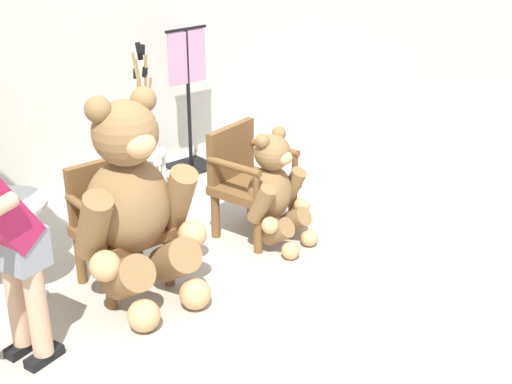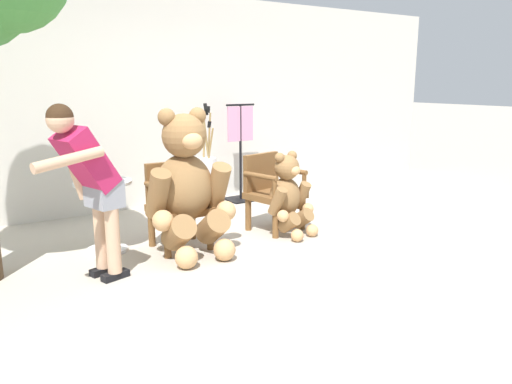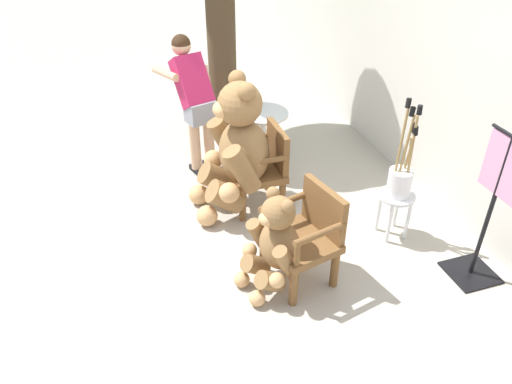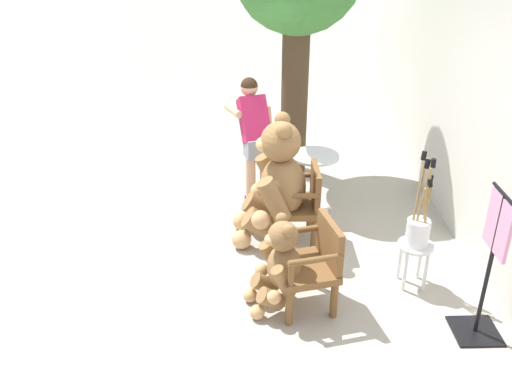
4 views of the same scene
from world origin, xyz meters
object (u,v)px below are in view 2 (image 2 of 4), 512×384
Objects in this scene: wooden_chair_left at (177,203)px; wooden_chair_right at (272,190)px; person_visitor at (89,177)px; clothing_display_stand at (241,150)px; teddy_bear_large at (187,184)px; teddy_bear_small at (288,195)px; brush_bucket at (208,162)px; white_stool at (208,186)px; round_side_table at (104,208)px.

wooden_chair_right is at bearing -0.08° from wooden_chair_left.
person_visitor is (-0.97, -0.46, 0.44)m from wooden_chair_left.
teddy_bear_large is at bearing -133.93° from clothing_display_stand.
teddy_bear_small is 0.98× the size of brush_bucket.
wooden_chair_right is 1.87× the size of white_stool.
clothing_display_stand is at bearing 76.32° from teddy_bear_small.
round_side_table is (-1.56, -0.79, 0.09)m from white_stool.
teddy_bear_large reaches higher than wooden_chair_left.
wooden_chair_right is 1.85m from round_side_table.
brush_bucket is 1.32× the size of round_side_table.
brush_bucket is at bearing 49.26° from wooden_chair_left.
white_stool is (0.89, 1.29, -0.34)m from teddy_bear_large.
person_visitor is 1.10× the size of clothing_display_stand.
teddy_bear_large is at bearing -124.63° from white_stool.
white_stool is (0.89, 1.03, -0.11)m from wooden_chair_left.
clothing_display_stand is at bearing 27.80° from brush_bucket.
brush_bucket is (0.89, 1.03, 0.20)m from wooden_chair_left.
wooden_chair_left is 0.93× the size of teddy_bear_small.
brush_bucket is at bearing 55.40° from teddy_bear_large.
wooden_chair_right is 0.63× the size of clothing_display_stand.
teddy_bear_large is at bearing -90.31° from wooden_chair_left.
white_stool is at bearing 26.75° from round_side_table.
teddy_bear_large is 2.32m from clothing_display_stand.
teddy_bear_large is (-0.00, -0.26, 0.24)m from wooden_chair_left.
teddy_bear_small is at bearing 4.57° from person_visitor.
teddy_bear_small is at bearing -1.53° from teddy_bear_large.
brush_bucket is at bearing 71.13° from white_stool.
wooden_chair_left is 1.00× the size of wooden_chair_right.
teddy_bear_large is 1.22m from teddy_bear_small.
white_stool is 0.89m from clothing_display_stand.
wooden_chair_left is 1.36m from white_stool.
teddy_bear_large is at bearing -167.59° from wooden_chair_right.
wooden_chair_right reaches higher than round_side_table.
wooden_chair_left is 2.15m from clothing_display_stand.
teddy_bear_small is at bearing -16.02° from round_side_table.
white_stool is 0.49× the size of brush_bucket.
wooden_chair_right is 1.07m from white_stool.
teddy_bear_large is 1.51× the size of brush_bucket.
wooden_chair_right is at bearing 12.41° from teddy_bear_large.
brush_bucket reaches higher than clothing_display_stand.
person_visitor reaches higher than round_side_table.
clothing_display_stand is (2.27, 1.16, 0.27)m from round_side_table.
teddy_bear_large is 0.87m from round_side_table.
wooden_chair_right is at bearing -74.89° from white_stool.
brush_bucket is 1.76m from round_side_table.
round_side_table is (0.30, 0.71, -0.45)m from person_visitor.
clothing_display_stand reaches higher than teddy_bear_small.
round_side_table is at bearing 143.05° from teddy_bear_large.
teddy_bear_large reaches higher than teddy_bear_small.
round_side_table is (-1.86, 0.53, -0.01)m from teddy_bear_small.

